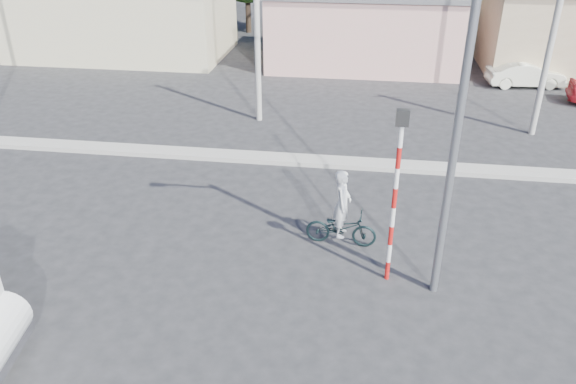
# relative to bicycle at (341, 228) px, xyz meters

# --- Properties ---
(ground_plane) EXTENTS (120.00, 120.00, 0.00)m
(ground_plane) POSITION_rel_bicycle_xyz_m (-1.98, -2.92, -0.50)
(ground_plane) COLOR #252528
(ground_plane) RESTS_ON ground
(median) EXTENTS (40.00, 0.80, 0.16)m
(median) POSITION_rel_bicycle_xyz_m (-1.98, 5.08, -0.42)
(median) COLOR #99968E
(median) RESTS_ON ground
(bicycle) EXTENTS (1.93, 0.77, 0.99)m
(bicycle) POSITION_rel_bicycle_xyz_m (0.00, 0.00, 0.00)
(bicycle) COLOR black
(bicycle) RESTS_ON ground
(cyclist) EXTENTS (0.49, 0.71, 1.88)m
(cyclist) POSITION_rel_bicycle_xyz_m (0.00, 0.00, 0.44)
(cyclist) COLOR white
(cyclist) RESTS_ON ground
(car_cream) EXTENTS (3.79, 1.70, 1.21)m
(car_cream) POSITION_rel_bicycle_xyz_m (8.11, 15.61, 0.11)
(car_cream) COLOR white
(car_cream) RESTS_ON ground
(traffic_pole) EXTENTS (0.28, 0.18, 4.36)m
(traffic_pole) POSITION_rel_bicycle_xyz_m (1.22, -1.42, 2.10)
(traffic_pole) COLOR red
(traffic_pole) RESTS_ON ground
(streetlight) EXTENTS (2.34, 0.22, 9.00)m
(streetlight) POSITION_rel_bicycle_xyz_m (2.16, -1.72, 4.47)
(streetlight) COLOR slate
(streetlight) RESTS_ON ground
(building_row) EXTENTS (37.80, 7.30, 4.44)m
(building_row) POSITION_rel_bicycle_xyz_m (-0.88, 19.08, 1.64)
(building_row) COLOR beige
(building_row) RESTS_ON ground
(utility_poles) EXTENTS (35.40, 0.24, 8.00)m
(utility_poles) POSITION_rel_bicycle_xyz_m (1.27, 9.08, 3.57)
(utility_poles) COLOR #99968E
(utility_poles) RESTS_ON ground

